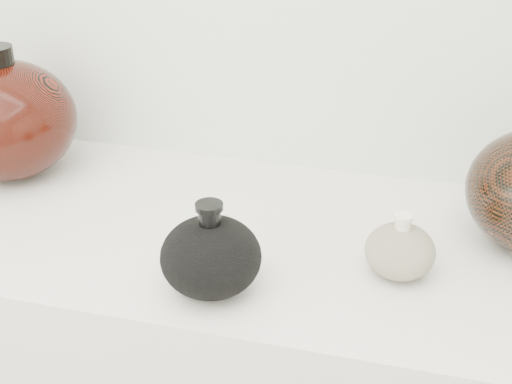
# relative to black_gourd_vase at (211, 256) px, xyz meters

# --- Properties ---
(black_gourd_vase) EXTENTS (0.17, 0.17, 0.13)m
(black_gourd_vase) POSITION_rel_black_gourd_vase_xyz_m (0.00, 0.00, 0.00)
(black_gourd_vase) COLOR black
(black_gourd_vase) RESTS_ON display_counter
(cream_gourd_vase) EXTENTS (0.13, 0.13, 0.10)m
(cream_gourd_vase) POSITION_rel_black_gourd_vase_xyz_m (0.24, 0.10, -0.02)
(cream_gourd_vase) COLOR beige
(cream_gourd_vase) RESTS_ON display_counter
(left_round_pot) EXTENTS (0.32, 0.32, 0.23)m
(left_round_pot) POSITION_rel_black_gourd_vase_xyz_m (-0.45, 0.25, 0.05)
(left_round_pot) COLOR black
(left_round_pot) RESTS_ON display_counter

